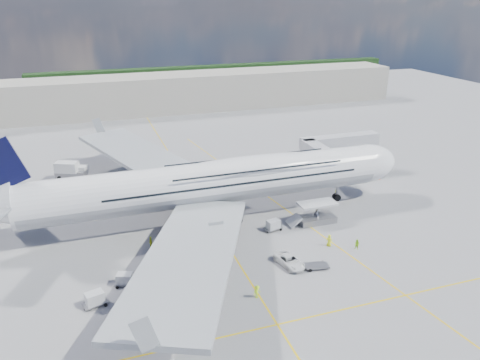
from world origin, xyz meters
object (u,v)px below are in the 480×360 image
object	(u,v)px
dolly_row_c	(144,299)
crew_van	(329,240)
cargo_loader	(315,216)
catering_truck_outer	(71,171)
dolly_row_b	(164,255)
airliner	(211,182)
crew_nose	(336,194)
service_van	(289,261)
cone_wing_right_outer	(179,288)
baggage_tug	(186,267)
catering_truck_inner	(168,189)
dolly_nose_near	(273,225)
crew_loader	(357,245)
crew_wing	(151,242)
crew_tug	(257,292)
dolly_nose_far	(317,265)
cone_wing_left_outer	(142,169)
jet_bridge	(333,147)
cone_wing_left_inner	(179,181)
cone_nose	(379,178)
dolly_back	(95,299)
dolly_row_a	(125,279)

from	to	relation	value
dolly_row_c	crew_van	world-z (taller)	crew_van
cargo_loader	catering_truck_outer	xyz separation A→B (m)	(-39.88, 35.09, 0.55)
dolly_row_b	dolly_row_c	xyz separation A→B (m)	(-4.35, -10.03, 0.03)
airliner	crew_nose	world-z (taller)	airliner
service_van	crew_nose	size ratio (longest dim) A/B	3.03
dolly_row_c	crew_nose	bearing A→B (deg)	43.49
cone_wing_right_outer	baggage_tug	bearing A→B (deg)	64.87
dolly_row_c	crew_van	bearing A→B (deg)	26.08
catering_truck_inner	dolly_nose_near	bearing A→B (deg)	-46.00
dolly_row_b	baggage_tug	distance (m)	4.64
dolly_row_c	crew_loader	bearing A→B (deg)	20.85
crew_wing	dolly_row_b	bearing A→B (deg)	-169.14
service_van	crew_tug	bearing A→B (deg)	-153.07
catering_truck_inner	catering_truck_outer	distance (m)	24.13
airliner	dolly_nose_far	bearing A→B (deg)	-63.78
dolly_row_b	crew_wing	xyz separation A→B (m)	(-1.28, 4.52, -0.04)
cargo_loader	cone_wing_left_outer	world-z (taller)	cargo_loader
dolly_nose_near	catering_truck_outer	distance (m)	47.69
jet_bridge	service_van	size ratio (longest dim) A/B	3.42
airliner	crew_van	distance (m)	22.02
dolly_nose_far	cone_wing_left_inner	world-z (taller)	cone_wing_left_inner
cone_wing_left_inner	dolly_row_c	bearing A→B (deg)	-107.62
crew_tug	cone_nose	size ratio (longest dim) A/B	3.52
dolly_nose_near	catering_truck_outer	bearing A→B (deg)	119.16
baggage_tug	catering_truck_outer	distance (m)	45.91
crew_van	crew_wing	bearing A→B (deg)	25.35
airliner	dolly_back	size ratio (longest dim) A/B	23.54
dolly_back	dolly_row_c	bearing A→B (deg)	-36.15
catering_truck_inner	catering_truck_outer	size ratio (longest dim) A/B	0.96
catering_truck_inner	cone_wing_left_inner	xyz separation A→B (m)	(3.64, 7.36, -1.57)
cargo_loader	cone_wing_left_outer	bearing A→B (deg)	124.69
crew_wing	service_van	bearing A→B (deg)	-127.39
catering_truck_outer	cone_nose	distance (m)	65.81
crew_loader	cone_nose	distance (m)	31.82
airliner	catering_truck_inner	world-z (taller)	airliner
crew_nose	dolly_nose_far	bearing A→B (deg)	-140.72
cargo_loader	dolly_nose_far	world-z (taller)	cargo_loader
cone_wing_right_outer	cone_wing_left_inner	bearing A→B (deg)	78.26
airliner	service_van	size ratio (longest dim) A/B	14.38
dolly_row_a	cone_wing_right_outer	bearing A→B (deg)	-6.97
baggage_tug	crew_nose	xyz separation A→B (m)	(33.16, 16.11, 0.06)
dolly_nose_far	crew_tug	size ratio (longest dim) A/B	2.01
dolly_row_b	crew_loader	xyz separation A→B (m)	(28.72, -6.31, -0.13)
jet_bridge	dolly_row_b	xyz separation A→B (m)	(-39.99, -22.25, -5.86)
dolly_row_a	cone_nose	size ratio (longest dim) A/B	6.05
cargo_loader	dolly_row_c	xyz separation A→B (m)	(-31.35, -14.24, -0.22)
jet_bridge	dolly_nose_near	xyz separation A→B (m)	(-21.03, -18.44, -5.87)
jet_bridge	crew_loader	xyz separation A→B (m)	(-11.27, -28.56, -5.98)
baggage_tug	crew_loader	world-z (taller)	baggage_tug
dolly_row_c	baggage_tug	bearing A→B (deg)	56.46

